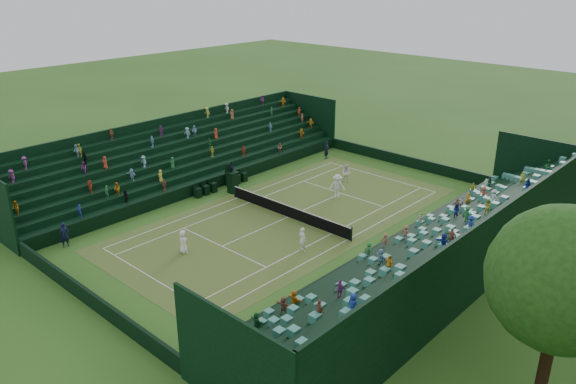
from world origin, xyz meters
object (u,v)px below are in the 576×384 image
(umpire_chair, at_px, (232,179))
(player_near_west, at_px, (183,242))
(player_far_west, at_px, (346,173))
(player_far_east, at_px, (337,186))
(tennis_net, at_px, (288,211))
(player_near_east, at_px, (303,239))

(umpire_chair, height_order, player_near_west, umpire_chair)
(player_far_west, bearing_deg, player_far_east, -88.15)
(player_far_west, distance_m, player_far_east, 3.57)
(player_near_west, relative_size, player_far_west, 0.96)
(tennis_net, xyz_separation_m, umpire_chair, (-6.66, 0.55, 0.61))
(tennis_net, height_order, player_near_east, player_near_east)
(umpire_chair, height_order, player_near_east, umpire_chair)
(player_near_east, bearing_deg, player_far_west, -61.75)
(tennis_net, relative_size, player_near_west, 7.43)
(umpire_chair, relative_size, player_near_east, 1.61)
(player_near_west, bearing_deg, player_far_east, -78.36)
(player_near_west, relative_size, player_far_east, 0.80)
(player_near_east, bearing_deg, tennis_net, -33.86)
(tennis_net, distance_m, umpire_chair, 6.72)
(player_near_west, distance_m, player_far_east, 14.18)
(tennis_net, relative_size, player_far_west, 7.10)
(player_far_east, bearing_deg, player_near_west, -134.76)
(tennis_net, distance_m, player_far_east, 5.50)
(tennis_net, height_order, player_near_west, player_near_west)
(tennis_net, xyz_separation_m, player_far_east, (0.27, 5.47, 0.45))
(player_far_west, bearing_deg, umpire_chair, -147.17)
(umpire_chair, relative_size, player_near_west, 1.70)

